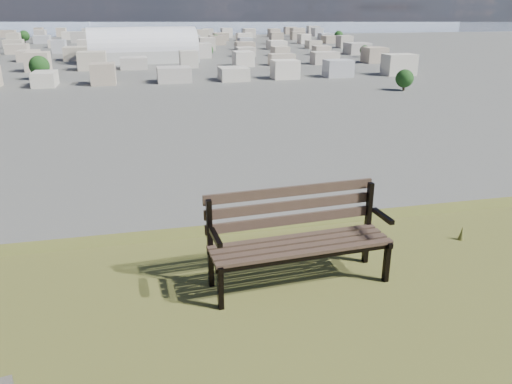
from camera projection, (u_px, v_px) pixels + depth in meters
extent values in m
cube|color=#483229|center=(308.00, 253.00, 4.89)|extent=(1.86, 0.21, 0.04)
cube|color=#483229|center=(303.00, 247.00, 5.00)|extent=(1.86, 0.21, 0.04)
cube|color=#483229|center=(298.00, 242.00, 5.11)|extent=(1.86, 0.21, 0.04)
cube|color=#483229|center=(294.00, 237.00, 5.22)|extent=(1.86, 0.21, 0.04)
cube|color=#483229|center=(292.00, 220.00, 5.24)|extent=(1.85, 0.15, 0.10)
cube|color=#483229|center=(291.00, 206.00, 5.21)|extent=(1.85, 0.15, 0.10)
cube|color=#483229|center=(291.00, 191.00, 5.18)|extent=(1.85, 0.15, 0.10)
cube|color=black|center=(221.00, 288.00, 4.71)|extent=(0.06, 0.06, 0.45)
cube|color=black|center=(210.00, 244.00, 5.02)|extent=(0.06, 0.06, 0.95)
cube|color=black|center=(215.00, 259.00, 4.82)|extent=(0.08, 0.52, 0.05)
cube|color=black|center=(216.00, 237.00, 4.69)|extent=(0.08, 0.37, 0.05)
cube|color=black|center=(387.00, 262.00, 5.19)|extent=(0.06, 0.06, 0.45)
cube|color=black|center=(368.00, 223.00, 5.50)|extent=(0.06, 0.06, 0.95)
cube|color=black|center=(378.00, 237.00, 5.30)|extent=(0.08, 0.52, 0.05)
cube|color=black|center=(383.00, 216.00, 5.17)|extent=(0.08, 0.37, 0.05)
cube|color=black|center=(308.00, 257.00, 4.89)|extent=(1.85, 0.16, 0.04)
cube|color=black|center=(294.00, 241.00, 5.24)|extent=(1.85, 0.16, 0.04)
cone|color=brown|center=(462.00, 233.00, 6.16)|extent=(0.08, 0.08, 0.18)
cube|color=#B6B7B2|center=(144.00, 56.00, 266.99)|extent=(57.61, 27.49, 6.24)
cylinder|color=white|center=(143.00, 50.00, 265.90)|extent=(57.61, 27.49, 23.69)
cube|color=beige|center=(42.00, 77.00, 185.20)|extent=(11.00, 11.00, 7.00)
cube|color=#BCAB95|center=(109.00, 75.00, 190.31)|extent=(11.00, 11.00, 7.00)
cube|color=#AAAAAF|center=(173.00, 73.00, 195.41)|extent=(11.00, 11.00, 7.00)
cube|color=#BEB19A|center=(233.00, 71.00, 200.51)|extent=(11.00, 11.00, 7.00)
cube|color=tan|center=(290.00, 70.00, 205.62)|extent=(11.00, 11.00, 7.00)
cube|color=beige|center=(344.00, 68.00, 210.72)|extent=(11.00, 11.00, 7.00)
cube|color=#B3ACA2|center=(396.00, 67.00, 215.82)|extent=(11.00, 11.00, 7.00)
cube|color=#AAAAAF|center=(32.00, 64.00, 228.30)|extent=(11.00, 11.00, 7.00)
cube|color=#BEB19A|center=(87.00, 62.00, 233.41)|extent=(11.00, 11.00, 7.00)
cube|color=tan|center=(140.00, 61.00, 238.51)|extent=(11.00, 11.00, 7.00)
cube|color=beige|center=(190.00, 60.00, 243.61)|extent=(11.00, 11.00, 7.00)
cube|color=#B3ACA2|center=(238.00, 59.00, 248.72)|extent=(11.00, 11.00, 7.00)
cube|color=beige|center=(284.00, 58.00, 253.82)|extent=(11.00, 11.00, 7.00)
cube|color=beige|center=(329.00, 57.00, 258.92)|extent=(11.00, 11.00, 7.00)
cube|color=#BCAB95|center=(371.00, 56.00, 264.03)|extent=(11.00, 11.00, 7.00)
cube|color=beige|center=(26.00, 55.00, 271.41)|extent=(11.00, 11.00, 7.00)
cube|color=#B3ACA2|center=(72.00, 54.00, 276.51)|extent=(11.00, 11.00, 7.00)
cube|color=beige|center=(117.00, 53.00, 281.61)|extent=(11.00, 11.00, 7.00)
cube|color=beige|center=(160.00, 52.00, 286.72)|extent=(11.00, 11.00, 7.00)
cube|color=#BCAB95|center=(201.00, 51.00, 291.82)|extent=(11.00, 11.00, 7.00)
cube|color=#AAAAAF|center=(241.00, 51.00, 296.92)|extent=(11.00, 11.00, 7.00)
cube|color=#BEB19A|center=(280.00, 50.00, 302.03)|extent=(11.00, 11.00, 7.00)
cube|color=tan|center=(318.00, 49.00, 307.13)|extent=(11.00, 11.00, 7.00)
cube|color=beige|center=(354.00, 48.00, 312.23)|extent=(11.00, 11.00, 7.00)
cube|color=#BCAB95|center=(21.00, 48.00, 314.51)|extent=(11.00, 11.00, 7.00)
cube|color=#AAAAAF|center=(61.00, 47.00, 319.61)|extent=(11.00, 11.00, 7.00)
cube|color=#BEB19A|center=(100.00, 47.00, 324.71)|extent=(11.00, 11.00, 7.00)
cube|color=tan|center=(138.00, 46.00, 329.82)|extent=(11.00, 11.00, 7.00)
cube|color=beige|center=(174.00, 46.00, 334.92)|extent=(11.00, 11.00, 7.00)
cube|color=#B3ACA2|center=(210.00, 45.00, 340.02)|extent=(11.00, 11.00, 7.00)
cube|color=beige|center=(244.00, 44.00, 345.13)|extent=(11.00, 11.00, 7.00)
cube|color=beige|center=(277.00, 44.00, 350.23)|extent=(11.00, 11.00, 7.00)
cube|color=#BCAB95|center=(310.00, 43.00, 355.33)|extent=(11.00, 11.00, 7.00)
cube|color=#AAAAAF|center=(341.00, 43.00, 360.44)|extent=(11.00, 11.00, 7.00)
cube|color=#B3ACA2|center=(17.00, 43.00, 357.61)|extent=(11.00, 11.00, 7.00)
cube|color=beige|center=(53.00, 43.00, 362.71)|extent=(11.00, 11.00, 7.00)
cube|color=beige|center=(87.00, 42.00, 367.81)|extent=(11.00, 11.00, 7.00)
cube|color=#BCAB95|center=(121.00, 42.00, 372.92)|extent=(11.00, 11.00, 7.00)
cube|color=#AAAAAF|center=(153.00, 41.00, 378.02)|extent=(11.00, 11.00, 7.00)
cube|color=#BEB19A|center=(185.00, 41.00, 383.13)|extent=(11.00, 11.00, 7.00)
cube|color=tan|center=(216.00, 40.00, 388.23)|extent=(11.00, 11.00, 7.00)
cube|color=beige|center=(246.00, 40.00, 393.33)|extent=(11.00, 11.00, 7.00)
cube|color=#B3ACA2|center=(275.00, 39.00, 398.44)|extent=(11.00, 11.00, 7.00)
cube|color=beige|center=(304.00, 39.00, 403.54)|extent=(11.00, 11.00, 7.00)
cube|color=beige|center=(332.00, 39.00, 408.64)|extent=(11.00, 11.00, 7.00)
cube|color=tan|center=(14.00, 39.00, 400.71)|extent=(11.00, 11.00, 7.00)
cube|color=beige|center=(46.00, 39.00, 405.81)|extent=(11.00, 11.00, 7.00)
cube|color=#B3ACA2|center=(77.00, 39.00, 410.92)|extent=(11.00, 11.00, 7.00)
cube|color=beige|center=(107.00, 38.00, 416.02)|extent=(11.00, 11.00, 7.00)
cube|color=beige|center=(136.00, 38.00, 421.12)|extent=(11.00, 11.00, 7.00)
cube|color=#BCAB95|center=(165.00, 37.00, 426.23)|extent=(11.00, 11.00, 7.00)
cube|color=#AAAAAF|center=(193.00, 37.00, 431.33)|extent=(11.00, 11.00, 7.00)
cube|color=#BEB19A|center=(221.00, 37.00, 436.43)|extent=(11.00, 11.00, 7.00)
cube|color=tan|center=(247.00, 36.00, 441.54)|extent=(11.00, 11.00, 7.00)
cube|color=beige|center=(274.00, 36.00, 446.64)|extent=(11.00, 11.00, 7.00)
cube|color=#B3ACA2|center=(299.00, 36.00, 451.74)|extent=(11.00, 11.00, 7.00)
cube|color=beige|center=(324.00, 35.00, 456.85)|extent=(11.00, 11.00, 7.00)
cube|color=#BEB19A|center=(12.00, 36.00, 443.81)|extent=(11.00, 11.00, 7.00)
cube|color=tan|center=(41.00, 36.00, 448.91)|extent=(11.00, 11.00, 7.00)
cube|color=beige|center=(69.00, 36.00, 454.02)|extent=(11.00, 11.00, 7.00)
cube|color=#B3ACA2|center=(96.00, 35.00, 459.12)|extent=(11.00, 11.00, 7.00)
cube|color=beige|center=(123.00, 35.00, 464.22)|extent=(11.00, 11.00, 7.00)
cube|color=beige|center=(149.00, 35.00, 469.33)|extent=(11.00, 11.00, 7.00)
cube|color=#BCAB95|center=(175.00, 34.00, 474.43)|extent=(11.00, 11.00, 7.00)
cube|color=#AAAAAF|center=(200.00, 34.00, 479.54)|extent=(11.00, 11.00, 7.00)
cube|color=#BEB19A|center=(225.00, 34.00, 484.64)|extent=(11.00, 11.00, 7.00)
cube|color=tan|center=(249.00, 33.00, 489.74)|extent=(11.00, 11.00, 7.00)
cube|color=beige|center=(272.00, 33.00, 494.85)|extent=(11.00, 11.00, 7.00)
cube|color=#B3ACA2|center=(295.00, 33.00, 499.95)|extent=(11.00, 11.00, 7.00)
cube|color=beige|center=(318.00, 33.00, 505.05)|extent=(11.00, 11.00, 7.00)
cube|color=#BEB19A|center=(10.00, 34.00, 486.91)|extent=(11.00, 11.00, 7.00)
cube|color=tan|center=(36.00, 33.00, 492.02)|extent=(11.00, 11.00, 7.00)
cube|color=beige|center=(62.00, 33.00, 497.12)|extent=(11.00, 11.00, 7.00)
cube|color=#B3ACA2|center=(87.00, 33.00, 502.22)|extent=(11.00, 11.00, 7.00)
cube|color=beige|center=(112.00, 33.00, 507.33)|extent=(11.00, 11.00, 7.00)
cube|color=beige|center=(136.00, 32.00, 512.43)|extent=(11.00, 11.00, 7.00)
cube|color=#BCAB95|center=(159.00, 32.00, 517.53)|extent=(11.00, 11.00, 7.00)
cube|color=#AAAAAF|center=(183.00, 32.00, 522.64)|extent=(11.00, 11.00, 7.00)
cube|color=#BEB19A|center=(205.00, 32.00, 527.74)|extent=(11.00, 11.00, 7.00)
cube|color=tan|center=(228.00, 31.00, 532.84)|extent=(11.00, 11.00, 7.00)
cube|color=beige|center=(250.00, 31.00, 537.95)|extent=(11.00, 11.00, 7.00)
cube|color=#B3ACA2|center=(271.00, 31.00, 543.05)|extent=(11.00, 11.00, 7.00)
cube|color=beige|center=(292.00, 31.00, 548.15)|extent=(11.00, 11.00, 7.00)
cube|color=beige|center=(313.00, 30.00, 553.26)|extent=(11.00, 11.00, 7.00)
cylinder|color=#302418|center=(404.00, 88.00, 176.33)|extent=(0.80, 0.80, 2.10)
sphere|color=#1A3813|center=(405.00, 78.00, 175.23)|extent=(6.30, 6.30, 6.30)
cylinder|color=#302418|center=(41.00, 76.00, 203.36)|extent=(0.80, 0.80, 2.70)
sphere|color=#1A3813|center=(39.00, 66.00, 201.95)|extent=(8.10, 8.10, 8.10)
cylinder|color=#302418|center=(364.00, 55.00, 294.43)|extent=(0.80, 0.80, 1.95)
sphere|color=#1A3813|center=(365.00, 50.00, 293.41)|extent=(5.85, 5.85, 5.85)
cylinder|color=#302418|center=(216.00, 44.00, 389.06)|extent=(0.80, 0.80, 2.25)
sphere|color=#1A3813|center=(216.00, 39.00, 387.88)|extent=(6.75, 6.75, 6.75)
cylinder|color=#302418|center=(25.00, 41.00, 411.84)|extent=(0.80, 0.80, 2.85)
sphere|color=#1A3813|center=(24.00, 36.00, 410.35)|extent=(8.55, 8.55, 8.55)
cylinder|color=#302418|center=(208.00, 55.00, 293.52)|extent=(0.80, 0.80, 2.10)
sphere|color=#1A3813|center=(208.00, 50.00, 292.43)|extent=(6.30, 6.30, 6.30)
cylinder|color=#302418|center=(338.00, 40.00, 430.66)|extent=(0.80, 0.80, 2.55)
sphere|color=#1A3813|center=(339.00, 35.00, 429.32)|extent=(7.65, 7.65, 7.65)
cube|color=#909EB7|center=(135.00, 25.00, 833.22)|extent=(2400.00, 700.00, 0.12)
cube|color=#929EB5|center=(192.00, 9.00, 1304.69)|extent=(700.00, 220.00, 45.00)
cube|color=#929EB5|center=(363.00, 6.00, 1444.92)|extent=(500.00, 220.00, 60.00)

